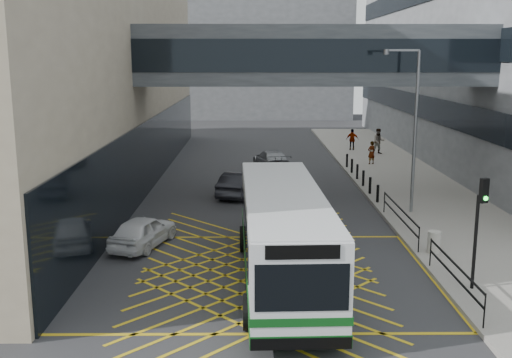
{
  "coord_description": "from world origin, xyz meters",
  "views": [
    {
      "loc": [
        -0.17,
        -19.65,
        7.41
      ],
      "look_at": [
        0.0,
        4.0,
        2.6
      ],
      "focal_mm": 42.0,
      "sensor_mm": 36.0,
      "label": 1
    }
  ],
  "objects_px": {
    "car_white": "(143,231)",
    "car_silver": "(272,159)",
    "pedestrian_b": "(379,141)",
    "pedestrian_c": "(352,140)",
    "bus": "(283,232)",
    "litter_bin": "(434,242)",
    "traffic_light": "(480,218)",
    "street_lamp": "(412,121)",
    "car_dark": "(239,184)",
    "pedestrian_a": "(371,153)"
  },
  "relations": [
    {
      "from": "street_lamp",
      "to": "car_white",
      "type": "bearing_deg",
      "value": -159.03
    },
    {
      "from": "car_silver",
      "to": "litter_bin",
      "type": "xyz_separation_m",
      "value": [
        5.54,
        -17.92,
        -0.14
      ]
    },
    {
      "from": "bus",
      "to": "car_dark",
      "type": "xyz_separation_m",
      "value": [
        -1.73,
        12.58,
        -1.0
      ]
    },
    {
      "from": "car_dark",
      "to": "pedestrian_a",
      "type": "relative_size",
      "value": 2.72
    },
    {
      "from": "pedestrian_b",
      "to": "pedestrian_c",
      "type": "xyz_separation_m",
      "value": [
        -1.7,
        1.95,
        -0.13
      ]
    },
    {
      "from": "traffic_light",
      "to": "car_dark",
      "type": "bearing_deg",
      "value": 95.71
    },
    {
      "from": "car_silver",
      "to": "street_lamp",
      "type": "height_order",
      "value": "street_lamp"
    },
    {
      "from": "pedestrian_a",
      "to": "car_dark",
      "type": "bearing_deg",
      "value": 16.2
    },
    {
      "from": "bus",
      "to": "pedestrian_a",
      "type": "distance_m",
      "value": 22.77
    },
    {
      "from": "car_dark",
      "to": "traffic_light",
      "type": "distance_m",
      "value": 16.03
    },
    {
      "from": "car_dark",
      "to": "traffic_light",
      "type": "height_order",
      "value": "traffic_light"
    },
    {
      "from": "bus",
      "to": "street_lamp",
      "type": "xyz_separation_m",
      "value": [
        6.43,
        8.48,
        2.83
      ]
    },
    {
      "from": "litter_bin",
      "to": "pedestrian_c",
      "type": "bearing_deg",
      "value": 87.45
    },
    {
      "from": "street_lamp",
      "to": "pedestrian_c",
      "type": "distance_m",
      "value": 19.84
    },
    {
      "from": "bus",
      "to": "litter_bin",
      "type": "xyz_separation_m",
      "value": [
        5.85,
        2.35,
        -1.09
      ]
    },
    {
      "from": "litter_bin",
      "to": "pedestrian_a",
      "type": "relative_size",
      "value": 0.53
    },
    {
      "from": "pedestrian_c",
      "to": "pedestrian_b",
      "type": "bearing_deg",
      "value": 139.64
    },
    {
      "from": "car_white",
      "to": "traffic_light",
      "type": "height_order",
      "value": "traffic_light"
    },
    {
      "from": "car_dark",
      "to": "pedestrian_a",
      "type": "bearing_deg",
      "value": -119.83
    },
    {
      "from": "car_silver",
      "to": "pedestrian_b",
      "type": "height_order",
      "value": "pedestrian_b"
    },
    {
      "from": "pedestrian_c",
      "to": "car_dark",
      "type": "bearing_deg",
      "value": 69.15
    },
    {
      "from": "bus",
      "to": "litter_bin",
      "type": "distance_m",
      "value": 6.4
    },
    {
      "from": "bus",
      "to": "pedestrian_b",
      "type": "distance_m",
      "value": 27.47
    },
    {
      "from": "street_lamp",
      "to": "car_dark",
      "type": "bearing_deg",
      "value": 152.08
    },
    {
      "from": "traffic_light",
      "to": "street_lamp",
      "type": "bearing_deg",
      "value": 64.26
    },
    {
      "from": "car_white",
      "to": "traffic_light",
      "type": "bearing_deg",
      "value": 173.44
    },
    {
      "from": "car_dark",
      "to": "car_silver",
      "type": "height_order",
      "value": "car_silver"
    },
    {
      "from": "car_white",
      "to": "car_dark",
      "type": "relative_size",
      "value": 0.94
    },
    {
      "from": "street_lamp",
      "to": "car_silver",
      "type": "bearing_deg",
      "value": 116.21
    },
    {
      "from": "traffic_light",
      "to": "litter_bin",
      "type": "distance_m",
      "value": 4.15
    },
    {
      "from": "bus",
      "to": "car_white",
      "type": "xyz_separation_m",
      "value": [
        -5.36,
        3.67,
        -1.03
      ]
    },
    {
      "from": "car_dark",
      "to": "pedestrian_b",
      "type": "xyz_separation_m",
      "value": [
        10.42,
        13.47,
        0.45
      ]
    },
    {
      "from": "bus",
      "to": "car_white",
      "type": "distance_m",
      "value": 6.58
    },
    {
      "from": "street_lamp",
      "to": "bus",
      "type": "bearing_deg",
      "value": -128.4
    },
    {
      "from": "traffic_light",
      "to": "litter_bin",
      "type": "xyz_separation_m",
      "value": [
        -0.21,
        3.66,
        -1.94
      ]
    },
    {
      "from": "car_white",
      "to": "car_silver",
      "type": "distance_m",
      "value": 17.54
    },
    {
      "from": "car_silver",
      "to": "pedestrian_c",
      "type": "distance_m",
      "value": 10.23
    },
    {
      "from": "bus",
      "to": "street_lamp",
      "type": "relative_size",
      "value": 1.47
    },
    {
      "from": "car_white",
      "to": "car_dark",
      "type": "height_order",
      "value": "car_dark"
    },
    {
      "from": "car_silver",
      "to": "car_white",
      "type": "bearing_deg",
      "value": 61.03
    },
    {
      "from": "pedestrian_b",
      "to": "car_silver",
      "type": "bearing_deg",
      "value": -148.75
    },
    {
      "from": "traffic_light",
      "to": "litter_bin",
      "type": "bearing_deg",
      "value": 69.69
    },
    {
      "from": "bus",
      "to": "traffic_light",
      "type": "height_order",
      "value": "traffic_light"
    },
    {
      "from": "car_silver",
      "to": "pedestrian_b",
      "type": "xyz_separation_m",
      "value": [
        8.38,
        5.78,
        0.41
      ]
    },
    {
      "from": "pedestrian_c",
      "to": "car_white",
      "type": "bearing_deg",
      "value": 71.73
    },
    {
      "from": "bus",
      "to": "car_dark",
      "type": "relative_size",
      "value": 2.6
    },
    {
      "from": "car_dark",
      "to": "car_white",
      "type": "bearing_deg",
      "value": 82.99
    },
    {
      "from": "bus",
      "to": "traffic_light",
      "type": "xyz_separation_m",
      "value": [
        6.06,
        -1.31,
        0.85
      ]
    },
    {
      "from": "bus",
      "to": "traffic_light",
      "type": "relative_size",
      "value": 3.09
    },
    {
      "from": "bus",
      "to": "traffic_light",
      "type": "bearing_deg",
      "value": -14.03
    }
  ]
}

